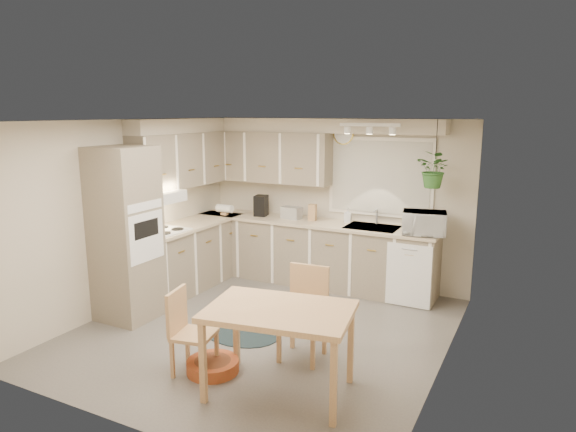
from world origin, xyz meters
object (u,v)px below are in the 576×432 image
Objects in this scene: dining_table at (280,351)px; microwave at (424,220)px; pet_bed at (213,366)px; chair_back at (302,315)px; braided_rug at (240,328)px; chair_left at (194,332)px.

microwave is (0.64, 2.78, 0.72)m from dining_table.
pet_bed is 0.94× the size of microwave.
microwave is at bearing 77.11° from dining_table.
dining_table is 0.69m from chair_back.
pet_bed is at bearing 178.19° from dining_table.
chair_back is 1.11m from braided_rug.
chair_left is (-0.90, -0.06, 0.01)m from dining_table.
chair_back is at bearing 44.87° from pet_bed.
pet_bed is at bearing -72.79° from braided_rug.
chair_left is 1.14m from braided_rug.
chair_back reaches higher than chair_left.
pet_bed is at bearing 108.57° from chair_left.
braided_rug is 2.09× the size of microwave.
pet_bed is (-0.66, -0.65, -0.41)m from chair_back.
pet_bed reaches higher than braided_rug.
microwave reaches higher than chair_left.
dining_table is 0.83m from pet_bed.
dining_table is 1.50m from braided_rug.
microwave is at bearing 46.52° from braided_rug.
microwave reaches higher than pet_bed.
microwave is (1.69, 1.78, 1.12)m from braided_rug.
chair_left reaches higher than pet_bed.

